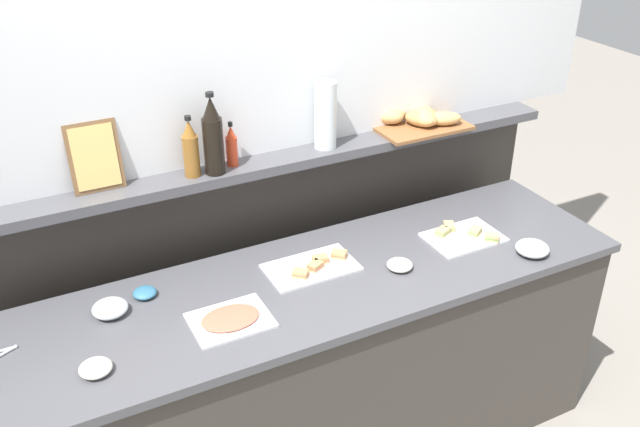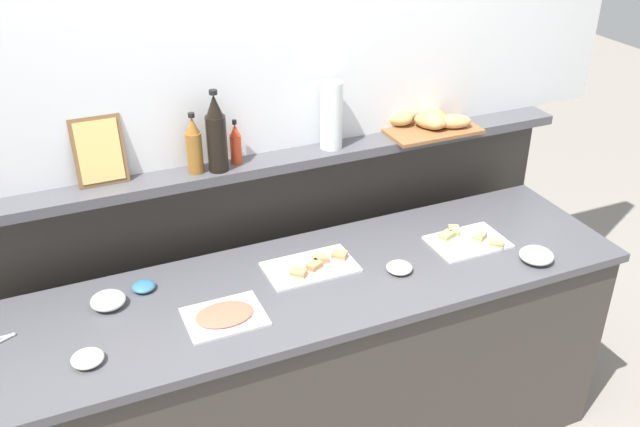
% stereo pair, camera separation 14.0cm
% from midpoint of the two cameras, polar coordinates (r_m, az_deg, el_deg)
% --- Properties ---
extents(ground_plane, '(12.00, 12.00, 0.00)m').
position_cam_midpoint_polar(ground_plane, '(3.58, -5.93, -12.43)').
color(ground_plane, gray).
extents(buffet_counter, '(2.40, 0.65, 0.89)m').
position_cam_midpoint_polar(buffet_counter, '(2.86, -1.79, -12.84)').
color(buffet_counter, '#3D3833').
rests_on(buffet_counter, ground_plane).
extents(back_ledge_unit, '(2.64, 0.22, 1.21)m').
position_cam_midpoint_polar(back_ledge_unit, '(3.12, -5.85, -4.70)').
color(back_ledge_unit, '#3D3833').
rests_on(back_ledge_unit, ground_plane).
extents(sandwich_platter_front, '(0.34, 0.20, 0.04)m').
position_cam_midpoint_polar(sandwich_platter_front, '(2.65, -2.09, -4.32)').
color(sandwich_platter_front, silver).
rests_on(sandwich_platter_front, buffet_counter).
extents(sandwich_platter_rear, '(0.30, 0.22, 0.04)m').
position_cam_midpoint_polar(sandwich_platter_rear, '(2.88, 10.20, -1.80)').
color(sandwich_platter_rear, white).
rests_on(sandwich_platter_rear, buffet_counter).
extents(cold_cuts_platter, '(0.27, 0.21, 0.02)m').
position_cam_midpoint_polar(cold_cuts_platter, '(2.41, -8.93, -8.50)').
color(cold_cuts_platter, silver).
rests_on(cold_cuts_platter, buffet_counter).
extents(glass_bowl_large, '(0.13, 0.13, 0.05)m').
position_cam_midpoint_polar(glass_bowl_large, '(2.83, 15.44, -2.79)').
color(glass_bowl_large, silver).
rests_on(glass_bowl_large, buffet_counter).
extents(glass_bowl_medium, '(0.12, 0.12, 0.05)m').
position_cam_midpoint_polar(glass_bowl_medium, '(2.53, -18.16, -7.36)').
color(glass_bowl_medium, silver).
rests_on(glass_bowl_medium, buffet_counter).
extents(condiment_bowl_cream, '(0.10, 0.10, 0.03)m').
position_cam_midpoint_polar(condiment_bowl_cream, '(2.65, 4.96, -4.19)').
color(condiment_bowl_cream, silver).
rests_on(condiment_bowl_cream, buffet_counter).
extents(condiment_bowl_red, '(0.08, 0.08, 0.03)m').
position_cam_midpoint_polar(condiment_bowl_red, '(2.59, -15.52, -6.22)').
color(condiment_bowl_red, teal).
rests_on(condiment_bowl_red, buffet_counter).
extents(condiment_bowl_teal, '(0.10, 0.10, 0.04)m').
position_cam_midpoint_polar(condiment_bowl_teal, '(2.31, -19.41, -11.74)').
color(condiment_bowl_teal, silver).
rests_on(condiment_bowl_teal, buffet_counter).
extents(vinegar_bottle_amber, '(0.06, 0.06, 0.24)m').
position_cam_midpoint_polar(vinegar_bottle_amber, '(2.64, -11.93, 5.06)').
color(vinegar_bottle_amber, '#8E5B23').
rests_on(vinegar_bottle_amber, back_ledge_unit).
extents(hot_sauce_bottle, '(0.04, 0.04, 0.18)m').
position_cam_midpoint_polar(hot_sauce_bottle, '(2.71, -8.64, 5.35)').
color(hot_sauce_bottle, red).
rests_on(hot_sauce_bottle, back_ledge_unit).
extents(wine_bottle_dark, '(0.08, 0.08, 0.32)m').
position_cam_midpoint_polar(wine_bottle_dark, '(2.64, -10.18, 6.05)').
color(wine_bottle_dark, black).
rests_on(wine_bottle_dark, back_ledge_unit).
extents(bread_basket, '(0.40, 0.28, 0.08)m').
position_cam_midpoint_polar(bread_basket, '(3.08, 6.55, 7.64)').
color(bread_basket, brown).
rests_on(bread_basket, back_ledge_unit).
extents(framed_picture, '(0.18, 0.06, 0.25)m').
position_cam_midpoint_polar(framed_picture, '(2.63, -19.23, 4.33)').
color(framed_picture, brown).
rests_on(framed_picture, back_ledge_unit).
extents(water_carafe, '(0.09, 0.09, 0.27)m').
position_cam_midpoint_polar(water_carafe, '(2.82, -1.00, 7.94)').
color(water_carafe, silver).
rests_on(water_carafe, back_ledge_unit).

